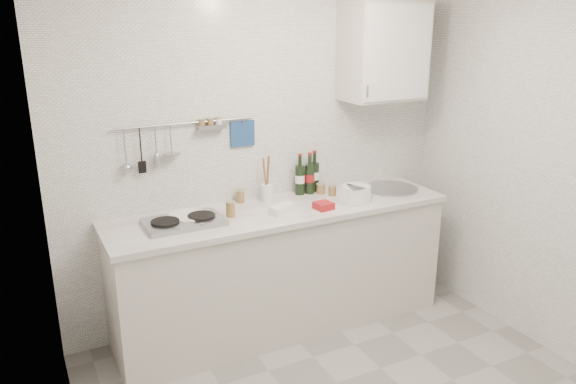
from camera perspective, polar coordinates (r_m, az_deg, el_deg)
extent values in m
cube|color=silver|center=(4.08, -2.59, 4.00)|extent=(3.00, 0.02, 2.50)
cube|color=silver|center=(2.42, -21.62, -7.13)|extent=(0.02, 2.80, 2.50)
cube|color=silver|center=(3.96, 26.86, 1.63)|extent=(0.02, 2.80, 2.50)
cube|color=beige|center=(4.10, -0.68, -7.97)|extent=(2.40, 0.60, 0.88)
cube|color=white|center=(3.92, -0.70, -1.90)|extent=(2.44, 0.64, 0.04)
cube|color=black|center=(4.30, -0.78, -12.55)|extent=(2.34, 0.52, 0.10)
cube|color=#93969B|center=(3.67, -10.54, -3.01)|extent=(0.50, 0.32, 0.03)
cylinder|color=black|center=(3.64, -12.37, -2.97)|extent=(0.18, 0.18, 0.01)
cylinder|color=black|center=(3.70, -8.79, -2.41)|extent=(0.18, 0.18, 0.01)
cylinder|color=#93969B|center=(4.40, 10.46, 0.33)|extent=(0.40, 0.40, 0.02)
cylinder|color=#93969B|center=(4.41, 10.42, -0.36)|extent=(0.34, 0.34, 0.10)
cylinder|color=#93969B|center=(3.80, -10.42, 6.87)|extent=(0.95, 0.02, 0.02)
cube|color=navy|center=(3.97, -4.64, 5.94)|extent=(0.18, 0.02, 0.18)
cube|color=beige|center=(4.28, 9.65, 13.89)|extent=(0.60, 0.35, 0.70)
cube|color=white|center=(4.14, 11.18, 13.69)|extent=(0.56, 0.01, 0.66)
cylinder|color=#93969B|center=(4.00, 8.08, 10.11)|extent=(0.01, 0.01, 0.08)
cylinder|color=#517DB8|center=(3.73, -10.24, -2.78)|extent=(0.26, 0.26, 0.01)
cylinder|color=#517DB8|center=(3.74, -10.19, -2.56)|extent=(0.25, 0.25, 0.01)
cylinder|color=#517DB8|center=(3.74, -10.13, -2.35)|extent=(0.25, 0.25, 0.01)
cylinder|color=white|center=(4.10, 6.64, -0.76)|extent=(0.26, 0.26, 0.01)
cylinder|color=white|center=(4.10, 6.68, -0.57)|extent=(0.25, 0.25, 0.01)
cylinder|color=white|center=(4.10, 6.73, -0.39)|extent=(0.25, 0.25, 0.01)
cylinder|color=white|center=(4.11, 6.77, -0.20)|extent=(0.24, 0.24, 0.01)
cylinder|color=white|center=(4.11, 6.81, -0.02)|extent=(0.24, 0.24, 0.01)
cylinder|color=white|center=(4.11, 6.85, 0.17)|extent=(0.23, 0.23, 0.01)
cylinder|color=white|center=(4.11, 6.89, 0.35)|extent=(0.22, 0.22, 0.01)
cylinder|color=white|center=(4.11, 6.93, 0.53)|extent=(0.22, 0.22, 0.01)
cube|color=white|center=(3.81, -0.60, -1.75)|extent=(0.20, 0.15, 0.05)
cube|color=red|center=(3.90, 3.63, -1.40)|extent=(0.13, 0.13, 0.05)
cylinder|color=white|center=(4.04, -2.16, -0.10)|extent=(0.08, 0.08, 0.12)
cylinder|color=brown|center=(4.00, -2.05, 2.04)|extent=(0.02, 0.06, 0.25)
cylinder|color=brown|center=(4.00, -2.38, 1.89)|extent=(0.03, 0.05, 0.23)
cylinder|color=olive|center=(4.03, -4.86, -0.48)|extent=(0.06, 0.06, 0.09)
cylinder|color=tan|center=(4.02, -4.88, 0.18)|extent=(0.06, 0.06, 0.01)
cylinder|color=olive|center=(4.23, 3.35, 0.28)|extent=(0.07, 0.07, 0.07)
cylinder|color=tan|center=(4.21, 3.36, 0.78)|extent=(0.07, 0.07, 0.01)
cylinder|color=olive|center=(4.19, 4.52, 0.11)|extent=(0.06, 0.06, 0.07)
cylinder|color=tan|center=(4.18, 4.53, 0.62)|extent=(0.06, 0.06, 0.01)
cylinder|color=olive|center=(3.76, -5.86, -1.78)|extent=(0.06, 0.06, 0.10)
cylinder|color=tan|center=(3.74, -5.88, -1.01)|extent=(0.06, 0.06, 0.01)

